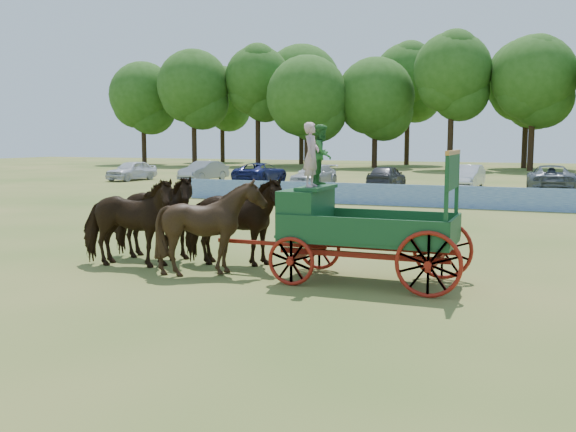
% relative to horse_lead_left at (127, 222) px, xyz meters
% --- Properties ---
extents(ground, '(160.00, 160.00, 0.00)m').
position_rel_horse_lead_left_xyz_m(ground, '(5.67, -0.66, -1.14)').
color(ground, olive).
rests_on(ground, ground).
extents(horse_lead_left, '(2.89, 1.71, 2.29)m').
position_rel_horse_lead_left_xyz_m(horse_lead_left, '(0.00, 0.00, 0.00)').
color(horse_lead_left, black).
rests_on(horse_lead_left, ground).
extents(horse_lead_right, '(2.78, 1.40, 2.29)m').
position_rel_horse_lead_left_xyz_m(horse_lead_right, '(0.00, 1.10, 0.00)').
color(horse_lead_right, black).
rests_on(horse_lead_right, ground).
extents(horse_wheel_left, '(2.40, 2.22, 2.29)m').
position_rel_horse_lead_left_xyz_m(horse_wheel_left, '(2.40, 0.00, 0.00)').
color(horse_wheel_left, black).
rests_on(horse_wheel_left, ground).
extents(horse_wheel_right, '(2.91, 1.80, 2.29)m').
position_rel_horse_lead_left_xyz_m(horse_wheel_right, '(2.40, 1.10, 0.00)').
color(horse_wheel_right, black).
rests_on(horse_wheel_right, ground).
extents(farm_dray, '(6.00, 2.00, 3.60)m').
position_rel_horse_lead_left_xyz_m(farm_dray, '(5.39, 0.57, 0.41)').
color(farm_dray, maroon).
rests_on(farm_dray, ground).
extents(sponsor_banner, '(26.00, 0.08, 1.05)m').
position_rel_horse_lead_left_xyz_m(sponsor_banner, '(4.67, 17.34, -0.62)').
color(sponsor_banner, '#1D499F').
rests_on(sponsor_banner, ground).
extents(parked_cars, '(56.04, 6.94, 1.64)m').
position_rel_horse_lead_left_xyz_m(parked_cars, '(8.07, 29.56, -0.37)').
color(parked_cars, silver).
rests_on(parked_cars, ground).
extents(treeline, '(90.88, 23.02, 16.08)m').
position_rel_horse_lead_left_xyz_m(treeline, '(2.75, 58.98, 8.36)').
color(treeline, '#382314').
rests_on(treeline, ground).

